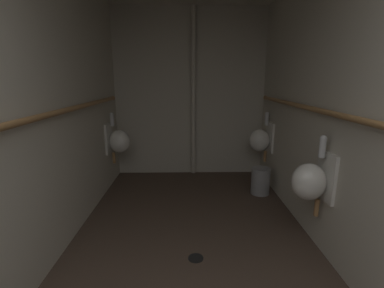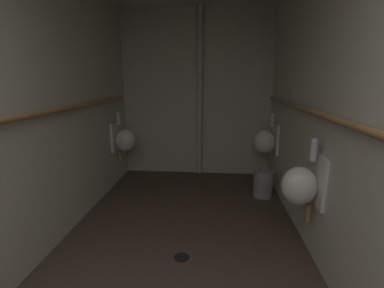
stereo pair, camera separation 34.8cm
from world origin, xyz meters
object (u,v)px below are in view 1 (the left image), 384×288
floor_drain (196,258)px  urinal_right_far (261,140)px  urinal_left_mid (118,141)px  urinal_right_mid (311,181)px  waste_bin (260,181)px  standpipe_back_wall (193,95)px

floor_drain → urinal_right_far: bearing=60.2°
urinal_left_mid → floor_drain: bearing=-58.4°
urinal_right_mid → floor_drain: urinal_right_mid is taller
floor_drain → waste_bin: size_ratio=0.38×
urinal_right_mid → standpipe_back_wall: size_ratio=0.29×
standpipe_back_wall → waste_bin: bearing=-41.8°
urinal_right_far → floor_drain: bearing=-119.8°
urinal_right_mid → urinal_right_far: (0.00, 1.69, 0.00)m
floor_drain → waste_bin: bearing=56.0°
urinal_left_mid → waste_bin: urinal_left_mid is taller
urinal_left_mid → urinal_right_far: bearing=1.0°
urinal_right_far → waste_bin: 0.64m
urinal_left_mid → waste_bin: (2.04, -0.35, -0.51)m
urinal_right_mid → floor_drain: (-1.03, -0.12, -0.69)m
floor_drain → standpipe_back_wall: bearing=89.2°
urinal_right_far → floor_drain: 2.19m
urinal_left_mid → urinal_right_mid: same height
urinal_right_mid → urinal_right_far: 1.69m
urinal_right_mid → urinal_right_far: size_ratio=1.00×
urinal_left_mid → standpipe_back_wall: size_ratio=0.29×
urinal_left_mid → urinal_right_far: size_ratio=1.00×
urinal_right_mid → waste_bin: (-0.08, 1.29, -0.51)m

